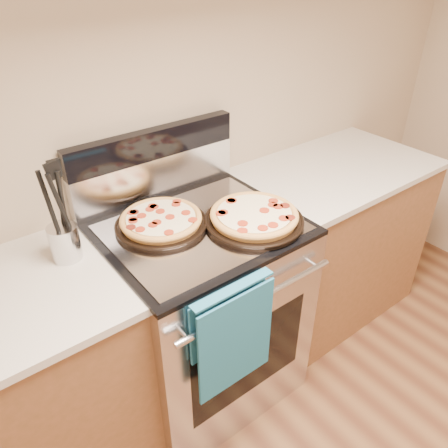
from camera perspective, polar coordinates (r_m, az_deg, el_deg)
wall_back at (r=1.82m, az=-10.44°, el=16.22°), size 4.00×0.00×4.00m
range_body at (r=2.02m, az=-3.01°, el=-11.41°), size 0.76×0.68×0.90m
oven_window at (r=1.83m, az=3.27°, el=-17.20°), size 0.56×0.01×0.40m
cooktop at (r=1.73m, az=-3.45°, el=-0.38°), size 0.76×0.68×0.02m
backsplash_lower at (r=1.91m, az=-8.86°, el=6.17°), size 0.76×0.06×0.18m
backsplash_upper at (r=1.85m, az=-9.25°, el=10.33°), size 0.76×0.06×0.12m
oven_handle at (r=1.56m, az=4.64°, el=-9.76°), size 0.70×0.03×0.03m
dish_towel at (r=1.57m, az=1.09°, el=-14.28°), size 0.32×0.05×0.42m
foil_sheet at (r=1.70m, az=-2.89°, el=-0.45°), size 0.70×0.55×0.01m
cabinet_right at (r=2.52m, az=13.24°, el=-2.39°), size 1.00×0.62×0.88m
countertop_right at (r=2.29m, az=14.65°, el=6.96°), size 1.02×0.64×0.03m
pepperoni_pizza_back at (r=1.70m, az=-8.21°, el=0.40°), size 0.42×0.42×0.05m
pepperoni_pizza_front at (r=1.71m, az=3.96°, el=0.91°), size 0.40×0.40×0.05m
utensil_crock at (r=1.62m, az=-20.06°, el=-2.29°), size 0.13×0.13×0.13m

